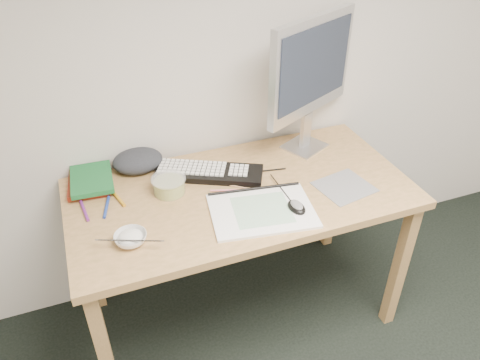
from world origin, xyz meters
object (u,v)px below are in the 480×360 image
object	(u,v)px
sketchpad	(262,211)
rice_bowl	(131,239)
keyboard	(209,173)
monitor	(311,70)
desk	(241,206)

from	to	relation	value
sketchpad	rice_bowl	xyz separation A→B (m)	(-0.50, 0.01, 0.01)
sketchpad	rice_bowl	bearing A→B (deg)	-171.89
keyboard	rice_bowl	distance (m)	0.49
monitor	rice_bowl	xyz separation A→B (m)	(-0.88, -0.37, -0.36)
desk	rice_bowl	distance (m)	0.51
desk	rice_bowl	size ratio (longest dim) A/B	12.09
desk	keyboard	distance (m)	0.20
sketchpad	rice_bowl	world-z (taller)	rice_bowl
keyboard	monitor	bearing A→B (deg)	34.67
sketchpad	monitor	world-z (taller)	monitor
desk	sketchpad	world-z (taller)	sketchpad
keyboard	rice_bowl	size ratio (longest dim) A/B	3.93
desk	keyboard	xyz separation A→B (m)	(-0.09, 0.15, 0.10)
desk	monitor	bearing A→B (deg)	28.45
monitor	desk	bearing A→B (deg)	-177.60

